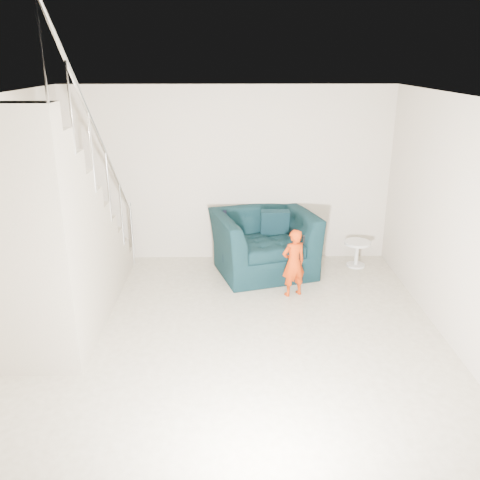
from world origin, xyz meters
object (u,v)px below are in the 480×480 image
Objects in this scene: toddler at (294,263)px; staircase at (55,252)px; armchair at (264,243)px; side_table at (357,250)px.

staircase reaches higher than toddler.
toddler reaches higher than armchair.
toddler is at bearing 15.28° from staircase.
armchair is at bearing 32.47° from staircase.
toddler is at bearing -83.53° from armchair.
toddler is 0.26× the size of staircase.
armchair is 1.50× the size of toddler.
side_table is (1.11, 1.00, -0.20)m from toddler.
toddler is at bearing -137.98° from side_table.
armchair is 1.47m from side_table.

